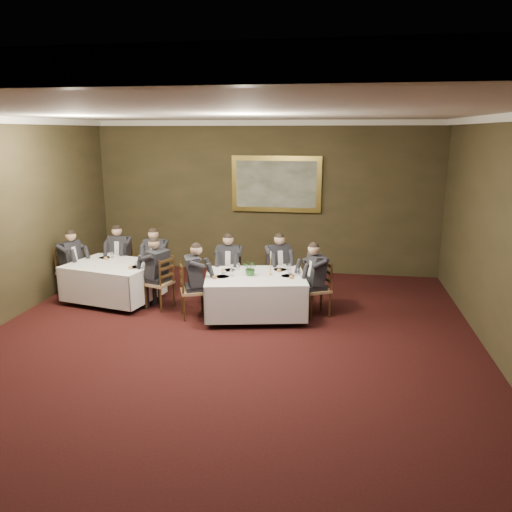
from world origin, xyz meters
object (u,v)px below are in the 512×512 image
(chair_main_endleft, at_px, (193,302))
(chair_sec_backleft, at_px, (122,274))
(table_main, at_px, (255,292))
(table_second, at_px, (114,279))
(diner_sec_endright, at_px, (159,282))
(centerpiece, at_px, (251,267))
(diner_main_backleft, at_px, (229,275))
(painting, at_px, (276,184))
(chair_main_backleft, at_px, (230,286))
(diner_sec_backleft, at_px, (121,264))
(chair_sec_backright, at_px, (157,278))
(chair_sec_endright, at_px, (160,293))
(diner_sec_backright, at_px, (156,268))
(diner_main_backright, at_px, (278,275))
(candlestick, at_px, (271,266))
(diner_main_endleft, at_px, (193,289))
(diner_sec_endleft, at_px, (71,271))
(chair_main_backright, at_px, (277,285))
(chair_main_endright, at_px, (317,300))
(diner_main_endright, at_px, (317,288))
(chair_sec_endleft, at_px, (71,282))

(chair_main_endleft, relative_size, chair_sec_backleft, 1.00)
(table_main, bearing_deg, table_second, 172.95)
(diner_sec_endright, relative_size, centerpiece, 4.53)
(diner_main_backleft, height_order, painting, painting)
(chair_main_backleft, bearing_deg, chair_sec_backleft, -12.99)
(diner_main_backleft, bearing_deg, centerpiece, 123.06)
(chair_sec_backleft, height_order, diner_sec_endright, diner_sec_endright)
(diner_sec_backleft, relative_size, diner_sec_endright, 1.00)
(chair_sec_backleft, height_order, chair_sec_backright, same)
(chair_sec_backleft, xyz_separation_m, chair_sec_endright, (1.28, -1.15, 0.00))
(chair_sec_backleft, height_order, diner_sec_backright, diner_sec_backright)
(diner_main_backleft, height_order, diner_sec_backleft, same)
(diner_main_backright, relative_size, candlestick, 3.03)
(diner_main_endleft, bearing_deg, diner_sec_endleft, -128.30)
(diner_main_backright, bearing_deg, chair_main_endleft, 15.14)
(diner_sec_backleft, height_order, chair_sec_endright, diner_sec_backleft)
(centerpiece, bearing_deg, diner_sec_backright, 153.18)
(table_main, height_order, diner_main_backright, diner_main_backright)
(diner_sec_backleft, height_order, diner_sec_backright, same)
(chair_main_backright, bearing_deg, diner_sec_backleft, -30.28)
(centerpiece, bearing_deg, chair_main_backleft, 124.72)
(table_main, distance_m, chair_main_endright, 1.14)
(candlestick, bearing_deg, painting, 95.24)
(table_main, distance_m, chair_main_backright, 1.04)
(chair_main_backleft, height_order, diner_main_endright, diner_main_endright)
(diner_main_endleft, bearing_deg, candlestick, 79.69)
(chair_sec_endright, bearing_deg, diner_sec_backright, 43.27)
(diner_main_backright, bearing_deg, table_second, -14.38)
(diner_main_backright, xyz_separation_m, diner_sec_endright, (-2.14, -0.84, 0.00))
(chair_main_backright, relative_size, chair_sec_endleft, 1.00)
(chair_main_endleft, xyz_separation_m, diner_sec_endleft, (-2.78, 0.80, 0.23))
(diner_main_backright, bearing_deg, diner_main_endleft, 15.25)
(diner_main_endleft, height_order, chair_sec_endleft, diner_main_endleft)
(chair_main_endleft, xyz_separation_m, diner_sec_backright, (-1.15, 1.30, 0.23))
(chair_main_endleft, bearing_deg, table_second, -130.54)
(chair_main_endright, distance_m, diner_sec_endleft, 5.00)
(chair_main_backleft, distance_m, diner_sec_endleft, 3.25)
(chair_sec_endright, height_order, diner_sec_endleft, diner_sec_endleft)
(chair_sec_backleft, xyz_separation_m, candlestick, (3.39, -1.21, 0.64))
(diner_sec_endleft, bearing_deg, chair_sec_backright, 125.63)
(chair_sec_endleft, bearing_deg, diner_sec_endright, 95.68)
(diner_sec_backright, xyz_separation_m, diner_sec_endleft, (-1.63, -0.51, 0.00))
(diner_main_endright, relative_size, diner_sec_endright, 1.00)
(chair_sec_endleft, xyz_separation_m, centerpiece, (3.81, -0.60, 0.63))
(painting, bearing_deg, diner_sec_backright, -139.50)
(table_second, relative_size, centerpiece, 6.38)
(diner_main_endleft, height_order, diner_sec_backright, same)
(chair_sec_endright, bearing_deg, diner_main_endleft, -95.14)
(table_main, relative_size, centerpiece, 6.75)
(chair_sec_backleft, bearing_deg, diner_main_backright, 173.72)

